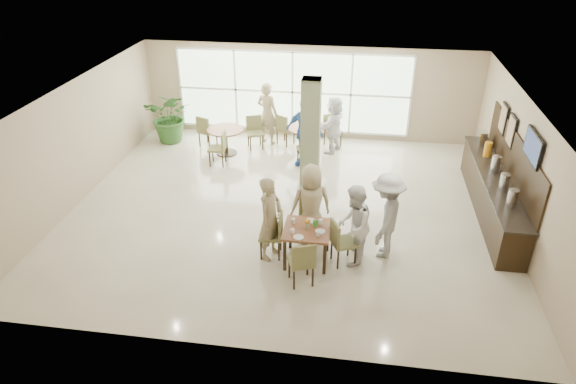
# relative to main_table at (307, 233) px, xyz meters

# --- Properties ---
(ground) EXTENTS (10.00, 10.00, 0.00)m
(ground) POSITION_rel_main_table_xyz_m (-0.69, 1.98, -0.65)
(ground) COLOR beige
(ground) RESTS_ON ground
(room_shell) EXTENTS (10.00, 10.00, 10.00)m
(room_shell) POSITION_rel_main_table_xyz_m (-0.69, 1.98, 1.05)
(room_shell) COLOR white
(room_shell) RESTS_ON ground
(window_bank) EXTENTS (7.00, 0.04, 7.00)m
(window_bank) POSITION_rel_main_table_xyz_m (-1.19, 6.44, 0.75)
(window_bank) COLOR silver
(window_bank) RESTS_ON ground
(column) EXTENTS (0.45, 0.45, 2.80)m
(column) POSITION_rel_main_table_xyz_m (-0.29, 3.18, 0.75)
(column) COLOR #667552
(column) RESTS_ON ground
(main_table) EXTENTS (0.91, 0.91, 0.75)m
(main_table) POSITION_rel_main_table_xyz_m (0.00, 0.00, 0.00)
(main_table) COLOR brown
(main_table) RESTS_ON ground
(round_table_left) EXTENTS (1.04, 1.04, 0.75)m
(round_table_left) POSITION_rel_main_table_xyz_m (-2.89, 4.83, -0.09)
(round_table_left) COLOR brown
(round_table_left) RESTS_ON ground
(round_table_right) EXTENTS (1.16, 1.16, 0.75)m
(round_table_right) POSITION_rel_main_table_xyz_m (-0.60, 5.32, -0.07)
(round_table_right) COLOR brown
(round_table_right) RESTS_ON ground
(chairs_main_table) EXTENTS (2.00, 2.11, 0.95)m
(chairs_main_table) POSITION_rel_main_table_xyz_m (-0.01, 0.06, -0.18)
(chairs_main_table) COLOR olive
(chairs_main_table) RESTS_ON ground
(chairs_table_left) EXTENTS (2.02, 1.77, 0.95)m
(chairs_table_left) POSITION_rel_main_table_xyz_m (-2.88, 4.89, -0.18)
(chairs_table_left) COLOR olive
(chairs_table_left) RESTS_ON ground
(chairs_table_right) EXTENTS (2.03, 1.99, 0.95)m
(chairs_table_right) POSITION_rel_main_table_xyz_m (-0.58, 5.33, -0.18)
(chairs_table_right) COLOR olive
(chairs_table_right) RESTS_ON ground
(tabletop_clutter) EXTENTS (0.70, 0.82, 0.21)m
(tabletop_clutter) POSITION_rel_main_table_xyz_m (0.01, -0.01, 0.16)
(tabletop_clutter) COLOR white
(tabletop_clutter) RESTS_ON main_table
(buffet_counter) EXTENTS (0.64, 4.70, 1.95)m
(buffet_counter) POSITION_rel_main_table_xyz_m (4.01, 2.49, -0.10)
(buffet_counter) COLOR black
(buffet_counter) RESTS_ON ground
(wall_tv) EXTENTS (0.06, 1.00, 0.58)m
(wall_tv) POSITION_rel_main_table_xyz_m (4.24, 1.38, 1.50)
(wall_tv) COLOR black
(wall_tv) RESTS_ON ground
(framed_art_a) EXTENTS (0.05, 0.55, 0.70)m
(framed_art_a) POSITION_rel_main_table_xyz_m (4.25, 2.98, 1.20)
(framed_art_a) COLOR black
(framed_art_a) RESTS_ON ground
(framed_art_b) EXTENTS (0.05, 0.55, 0.70)m
(framed_art_b) POSITION_rel_main_table_xyz_m (4.25, 3.78, 1.20)
(framed_art_b) COLOR black
(framed_art_b) RESTS_ON ground
(potted_plant) EXTENTS (1.43, 1.43, 1.57)m
(potted_plant) POSITION_rel_main_table_xyz_m (-4.73, 5.49, 0.13)
(potted_plant) COLOR #2D5B24
(potted_plant) RESTS_ON ground
(teen_left) EXTENTS (0.63, 0.75, 1.76)m
(teen_left) POSITION_rel_main_table_xyz_m (-0.74, 0.05, 0.23)
(teen_left) COLOR tan
(teen_left) RESTS_ON ground
(teen_far) EXTENTS (0.96, 0.72, 1.75)m
(teen_far) POSITION_rel_main_table_xyz_m (-0.01, 0.74, 0.22)
(teen_far) COLOR tan
(teen_far) RESTS_ON ground
(teen_right) EXTENTS (0.71, 0.88, 1.68)m
(teen_right) POSITION_rel_main_table_xyz_m (0.89, 0.09, 0.19)
(teen_right) COLOR white
(teen_right) RESTS_ON ground
(teen_standing) EXTENTS (0.91, 1.29, 1.81)m
(teen_standing) POSITION_rel_main_table_xyz_m (1.51, 0.45, 0.26)
(teen_standing) COLOR #A5A5A7
(teen_standing) RESTS_ON ground
(adult_a) EXTENTS (1.28, 1.01, 1.91)m
(adult_a) POSITION_rel_main_table_xyz_m (-0.58, 4.41, 0.30)
(adult_a) COLOR #3868A9
(adult_a) RESTS_ON ground
(adult_b) EXTENTS (1.17, 1.66, 1.65)m
(adult_b) POSITION_rel_main_table_xyz_m (0.15, 5.44, 0.17)
(adult_b) COLOR white
(adult_b) RESTS_ON ground
(adult_standing) EXTENTS (0.80, 0.67, 1.86)m
(adult_standing) POSITION_rel_main_table_xyz_m (-1.85, 5.77, 0.28)
(adult_standing) COLOR tan
(adult_standing) RESTS_ON ground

